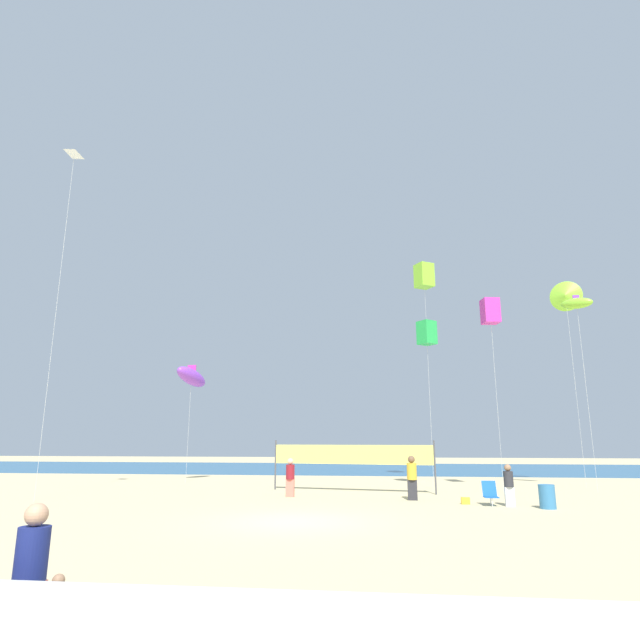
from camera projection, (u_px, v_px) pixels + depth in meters
ground_plane at (293, 522)px, 15.82m from camera, size 120.00×120.00×0.00m
ocean_band at (354, 468)px, 45.61m from camera, size 120.00×20.00×0.01m
boardwalk_ledge at (106, 640)px, 5.25m from camera, size 28.00×0.44×0.93m
mother_figure at (30, 570)px, 6.34m from camera, size 0.38×0.38×1.65m
toddler_figure at (55, 611)px, 6.14m from camera, size 0.20×0.20×0.86m
beachgoer_mustard_shirt at (412, 476)px, 21.68m from camera, size 0.40×0.40×1.77m
beachgoer_charcoal_shirt at (509, 484)px, 19.64m from camera, size 0.35×0.35×1.52m
beachgoer_maroon_shirt at (290, 476)px, 22.87m from camera, size 0.37×0.37×1.63m
folding_beach_chair at (490, 493)px, 19.81m from camera, size 0.52×0.65×0.89m
trash_barrel at (547, 497)px, 18.88m from camera, size 0.57×0.57×0.84m
volleyball_net at (351, 456)px, 25.24m from camera, size 7.84×1.55×2.40m
beach_handbag at (465, 501)px, 20.13m from camera, size 0.32×0.16×0.26m
kite_lime_inflatable at (577, 304)px, 26.91m from camera, size 1.61×1.51×9.71m
kite_green_box at (427, 333)px, 27.92m from camera, size 1.10×1.10×8.62m
kite_lime_delta at (566, 296)px, 29.75m from camera, size 1.71×1.11×11.31m
kite_violet_inflatable at (191, 377)px, 31.69m from camera, size 1.67×2.91×6.91m
kite_white_diamond at (75, 157)px, 24.41m from camera, size 1.00×0.99×15.69m
kite_magenta_box at (490, 311)px, 26.84m from camera, size 0.92×0.92×9.50m
kite_lime_box at (424, 276)px, 33.67m from camera, size 1.33×1.33×13.50m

